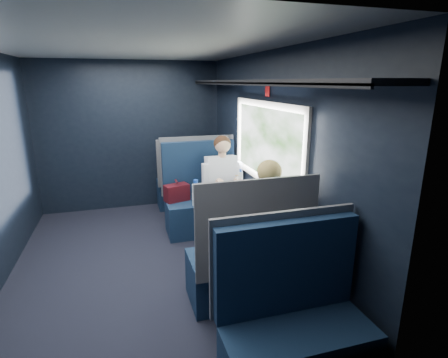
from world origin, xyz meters
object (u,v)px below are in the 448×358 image
object	(u,v)px
table	(235,202)
seat_row_back	(294,328)
man	(223,181)
woman	(266,219)
laptop	(264,187)
seat_row_front	(189,183)
bottle_small	(241,178)
seat_bay_near	(201,200)
seat_bay_far	(246,261)
cup	(238,181)

from	to	relation	value
table	seat_row_back	xyz separation A→B (m)	(-0.18, -1.80, -0.25)
man	woman	xyz separation A→B (m)	(0.00, -1.41, 0.01)
woman	laptop	size ratio (longest dim) A/B	3.72
seat_row_front	bottle_small	xyz separation A→B (m)	(0.39, -1.38, 0.42)
seat_bay_near	seat_row_front	distance (m)	0.92
seat_row_back	laptop	bearing A→B (deg)	73.58
man	woman	distance (m)	1.41
seat_row_front	seat_bay_far	bearing A→B (deg)	-90.00
table	seat_row_back	world-z (taller)	seat_row_back
table	bottle_small	xyz separation A→B (m)	(0.21, 0.42, 0.16)
seat_bay_near	bottle_small	size ratio (longest dim) A/B	6.35
seat_row_back	bottle_small	world-z (taller)	seat_row_back
table	seat_row_front	bearing A→B (deg)	95.80
laptop	woman	bearing A→B (deg)	-111.38
seat_bay_far	seat_bay_near	bearing A→B (deg)	90.42
laptop	bottle_small	distance (m)	0.42
seat_bay_far	laptop	xyz separation A→B (m)	(0.54, 0.90, 0.39)
seat_row_back	seat_bay_far	bearing A→B (deg)	90.00
man	woman	world-z (taller)	same
man	cup	world-z (taller)	man
seat_bay_near	seat_row_back	world-z (taller)	seat_bay_near
table	laptop	distance (m)	0.38
laptop	bottle_small	world-z (taller)	laptop
seat_bay_near	table	bearing A→B (deg)	-77.38
table	bottle_small	size ratio (longest dim) A/B	5.04
seat_row_front	seat_row_back	bearing A→B (deg)	-90.00
seat_bay_near	woman	world-z (taller)	woman
seat_row_back	laptop	size ratio (longest dim) A/B	3.26
seat_row_back	laptop	distance (m)	1.94
seat_bay_far	woman	xyz separation A→B (m)	(0.25, 0.17, 0.31)
seat_row_front	bottle_small	bearing A→B (deg)	-74.19
seat_bay_near	seat_bay_far	size ratio (longest dim) A/B	1.00
laptop	bottle_small	xyz separation A→B (m)	(-0.15, 0.39, 0.02)
cup	seat_row_back	bearing A→B (deg)	-99.28
seat_bay_near	seat_bay_far	xyz separation A→B (m)	(0.01, -1.75, -0.01)
table	seat_row_back	size ratio (longest dim) A/B	0.86
table	seat_bay_far	world-z (taller)	seat_bay_far
seat_row_back	cup	distance (m)	2.30
table	woman	world-z (taller)	woman
seat_bay_near	seat_row_front	world-z (taller)	seat_bay_near
man	laptop	distance (m)	0.74
seat_bay_far	laptop	distance (m)	1.12
seat_row_back	woman	bearing A→B (deg)	77.07
woman	seat_row_front	bearing A→B (deg)	95.70
seat_bay_far	seat_row_back	distance (m)	0.92
man	seat_bay_near	bearing A→B (deg)	146.54
seat_bay_near	man	bearing A→B (deg)	-33.46
seat_bay_far	cup	size ratio (longest dim) A/B	15.46
bottle_small	seat_row_back	bearing A→B (deg)	-100.00
seat_row_back	woman	xyz separation A→B (m)	(0.25, 1.09, 0.32)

